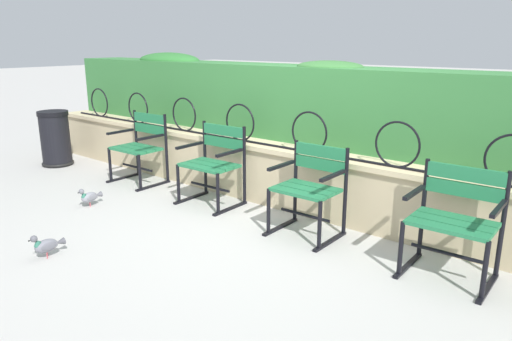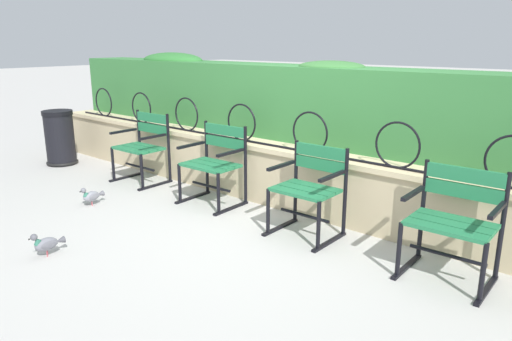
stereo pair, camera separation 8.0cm
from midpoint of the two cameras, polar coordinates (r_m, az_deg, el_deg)
The scene contains 11 objects.
ground_plane at distance 4.63m, azimuth -1.17°, elevation -6.79°, with size 60.00×60.00×0.00m, color #B7B5AF.
stone_wall at distance 5.08m, azimuth 4.32°, elevation -0.92°, with size 8.58×0.41×0.65m.
iron_arch_fence at distance 5.04m, azimuth 1.86°, elevation 4.84°, with size 8.02×0.02×0.42m.
hedge_row at distance 5.34m, azimuth 7.33°, elevation 8.08°, with size 8.41×0.63×0.93m.
park_chair_leftmost at distance 6.18m, azimuth -13.95°, elevation 2.92°, with size 0.64×0.54×0.87m.
park_chair_centre_left at distance 5.22m, azimuth -5.46°, elevation 1.07°, with size 0.64×0.54×0.86m.
park_chair_centre_right at distance 4.38m, azimuth 5.96°, elevation -1.89°, with size 0.59×0.53×0.82m.
park_chair_rightmost at distance 3.86m, azimuth 22.12°, elevation -5.25°, with size 0.64×0.54×0.84m.
pigeon_near_chairs at distance 5.48m, azimuth -19.62°, elevation -2.95°, with size 0.12×0.29×0.22m.
pigeon_far_side at distance 4.35m, azimuth -24.18°, elevation -8.10°, with size 0.11×0.29×0.22m.
trash_bin at distance 7.42m, azimuth -23.08°, elevation 3.41°, with size 0.44×0.44×0.78m.
Camera 1 is at (2.79, -3.27, 1.74)m, focal length 33.55 mm.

